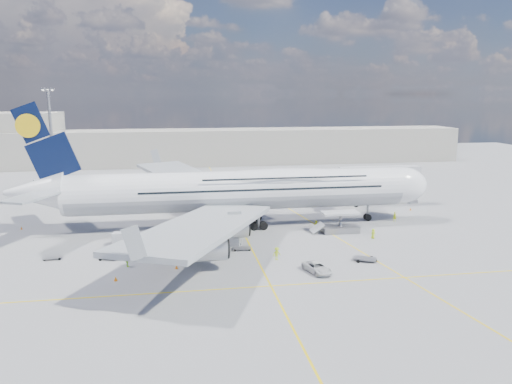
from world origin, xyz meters
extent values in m
plane|color=gray|center=(0.00, 0.00, 0.00)|extent=(300.00, 300.00, 0.00)
cube|color=yellow|center=(0.00, 0.00, 0.01)|extent=(0.25, 220.00, 0.01)
cube|color=yellow|center=(0.00, -20.00, 0.01)|extent=(120.00, 0.25, 0.01)
cube|color=yellow|center=(14.00, 10.00, 0.01)|extent=(14.16, 99.06, 0.01)
cylinder|color=white|center=(0.00, 10.00, 6.80)|extent=(62.00, 7.20, 7.20)
cylinder|color=#9EA0A5|center=(0.00, 10.00, 6.65)|extent=(60.76, 7.13, 7.13)
ellipsoid|color=white|center=(8.00, 10.00, 8.78)|extent=(36.00, 6.84, 3.76)
ellipsoid|color=white|center=(31.00, 10.00, 6.80)|extent=(11.52, 7.20, 7.20)
ellipsoid|color=black|center=(34.24, 10.00, 7.40)|extent=(3.84, 4.16, 1.44)
cone|color=white|center=(-35.50, 10.00, 7.60)|extent=(10.00, 6.84, 6.84)
cube|color=#081233|center=(-33.50, 10.00, 16.40)|extent=(11.02, 0.46, 14.61)
cylinder|color=yellow|center=(-35.60, 10.00, 18.90)|extent=(4.00, 0.60, 4.00)
cube|color=#999EA3|center=(-8.00, 30.00, 5.60)|extent=(25.49, 39.15, 3.35)
cube|color=#999EA3|center=(-8.00, -10.00, 5.60)|extent=(25.49, 39.15, 3.35)
cylinder|color=#B7BABF|center=(-3.00, 22.50, 3.20)|extent=(5.20, 3.50, 3.50)
cylinder|color=#B7BABF|center=(-7.50, 33.00, 3.20)|extent=(5.20, 3.50, 3.50)
cylinder|color=#B7BABF|center=(-3.00, -2.50, 3.20)|extent=(5.20, 3.50, 3.50)
cylinder|color=#B7BABF|center=(-7.50, -13.00, 3.20)|extent=(5.20, 3.50, 3.50)
cylinder|color=gray|center=(25.00, 10.00, 2.20)|extent=(0.44, 0.44, 3.80)
cylinder|color=black|center=(25.00, 10.00, 0.65)|extent=(1.30, 0.90, 1.30)
cylinder|color=gray|center=(0.00, 10.00, 2.20)|extent=(0.56, 0.56, 3.80)
cylinder|color=black|center=(0.00, 13.20, 0.75)|extent=(1.50, 0.90, 1.50)
cube|color=#B7B7BC|center=(25.00, 18.60, 7.10)|extent=(3.00, 10.00, 2.60)
cube|color=#B7B7BC|center=(33.00, 23.60, 7.10)|extent=(18.00, 3.00, 2.60)
cylinder|color=gray|center=(27.00, 21.60, 3.55)|extent=(0.80, 0.80, 7.10)
cylinder|color=black|center=(27.00, 21.60, 0.45)|extent=(0.90, 0.80, 0.90)
cylinder|color=gray|center=(41.00, 23.60, 3.55)|extent=(1.00, 1.00, 7.10)
cube|color=gray|center=(41.00, 23.60, 0.40)|extent=(2.00, 2.00, 0.80)
cylinder|color=#B7B7BC|center=(25.00, 14.80, 7.10)|extent=(3.60, 3.60, 2.80)
cube|color=silver|center=(17.00, 2.90, 3.50)|extent=(6.50, 3.20, 0.35)
cube|color=gray|center=(17.00, 2.90, 0.55)|extent=(6.50, 3.20, 1.10)
cube|color=gray|center=(17.00, 2.90, 2.05)|extent=(0.22, 1.99, 3.00)
cylinder|color=black|center=(14.40, 1.70, 0.35)|extent=(0.70, 0.30, 0.70)
cube|color=silver|center=(12.80, 2.90, 1.00)|extent=(2.16, 2.60, 1.60)
cylinder|color=gray|center=(-40.00, 45.00, 12.50)|extent=(0.70, 0.70, 25.00)
cube|color=gray|center=(-40.00, 45.00, 25.20)|extent=(3.00, 0.40, 0.60)
cube|color=#B2AD9E|center=(0.00, 95.00, 6.00)|extent=(180.00, 16.00, 12.00)
cube|color=#193814|center=(40.00, 140.00, 4.00)|extent=(160.00, 6.00, 8.00)
cube|color=gray|center=(-21.67, -5.67, 0.35)|extent=(3.41, 2.73, 0.18)
cylinder|color=black|center=(-22.88, -6.28, 0.22)|extent=(0.44, 0.18, 0.44)
cylinder|color=black|center=(-20.47, -5.07, 0.22)|extent=(0.44, 0.18, 0.44)
cube|color=gray|center=(-20.57, 1.03, 0.40)|extent=(3.63, 2.22, 0.21)
cylinder|color=black|center=(-21.94, 0.34, 0.25)|extent=(0.50, 0.21, 0.50)
cylinder|color=black|center=(-19.19, 1.71, 0.25)|extent=(0.50, 0.21, 0.50)
cube|color=silver|center=(-20.57, 1.03, 1.32)|extent=(2.71, 2.00, 1.72)
cube|color=gray|center=(-8.68, -3.83, 0.33)|extent=(3.08, 2.11, 0.17)
cylinder|color=black|center=(-9.80, -4.39, 0.21)|extent=(0.41, 0.17, 0.41)
cylinder|color=black|center=(-7.56, -3.27, 0.21)|extent=(0.41, 0.17, 0.41)
cube|color=gray|center=(-29.92, -4.36, 0.31)|extent=(2.85, 1.79, 0.16)
cylinder|color=black|center=(-30.99, -4.89, 0.20)|extent=(0.39, 0.16, 0.39)
cylinder|color=black|center=(-28.85, -3.82, 0.20)|extent=(0.39, 0.16, 0.39)
cube|color=gray|center=(15.50, -12.78, 0.38)|extent=(3.68, 3.10, 0.19)
cylinder|color=black|center=(14.20, -13.43, 0.24)|extent=(0.48, 0.19, 0.48)
cylinder|color=black|center=(16.79, -12.13, 0.24)|extent=(0.48, 0.19, 0.48)
cube|color=gray|center=(-1.62, -4.56, 0.33)|extent=(2.96, 1.78, 0.17)
cylinder|color=black|center=(-2.75, -5.12, 0.21)|extent=(0.41, 0.17, 0.41)
cylinder|color=black|center=(-0.50, -3.99, 0.21)|extent=(0.41, 0.17, 0.41)
cube|color=silver|center=(-2.96, -2.03, 0.78)|extent=(3.44, 2.60, 1.45)
cube|color=black|center=(-2.96, -2.03, 1.67)|extent=(1.57, 1.68, 0.56)
cylinder|color=black|center=(-4.07, -2.64, 0.36)|extent=(0.71, 0.28, 0.71)
cylinder|color=black|center=(-1.84, -1.42, 0.36)|extent=(0.71, 0.28, 0.71)
cube|color=gray|center=(-12.97, 27.95, 1.09)|extent=(7.54, 5.04, 2.18)
cube|color=silver|center=(-13.73, 27.95, 3.16)|extent=(5.86, 4.46, 2.40)
cube|color=silver|center=(-10.25, 27.95, 2.07)|extent=(2.75, 3.05, 1.74)
cube|color=black|center=(-9.48, 27.95, 2.29)|extent=(0.95, 2.08, 0.98)
cylinder|color=black|center=(-10.57, 26.70, 0.60)|extent=(1.20, 0.38, 1.20)
cylinder|color=black|center=(-15.36, 29.20, 0.60)|extent=(1.20, 0.38, 1.20)
cube|color=orange|center=(-13.73, 27.95, 2.40)|extent=(5.93, 4.53, 0.54)
cube|color=gray|center=(-19.36, 39.63, 1.11)|extent=(7.68, 5.15, 2.22)
cube|color=silver|center=(-20.14, 39.63, 3.22)|extent=(5.97, 4.55, 2.44)
cube|color=silver|center=(-16.59, 39.63, 2.11)|extent=(2.80, 3.11, 1.77)
cube|color=black|center=(-15.81, 39.63, 2.33)|extent=(0.98, 2.12, 1.00)
cylinder|color=black|center=(-16.92, 38.35, 0.61)|extent=(1.22, 0.39, 1.22)
cylinder|color=black|center=(-21.80, 40.90, 0.61)|extent=(1.22, 0.39, 1.22)
imported|color=silver|center=(7.21, -16.24, 0.70)|extent=(3.70, 5.52, 1.41)
imported|color=yellow|center=(29.90, 8.42, 0.93)|extent=(0.72, 0.51, 1.86)
imported|color=#E2EF19|center=(13.13, 4.50, 0.91)|extent=(1.11, 1.11, 1.82)
imported|color=#96EA18|center=(-18.69, -9.55, 0.87)|extent=(0.73, 1.10, 1.74)
imported|color=#CEF319|center=(21.22, -1.97, 0.85)|extent=(0.88, 0.99, 1.70)
imported|color=#BDDB17|center=(2.82, -10.13, 0.97)|extent=(1.41, 1.04, 1.95)
cone|color=orange|center=(37.26, 16.63, 0.26)|extent=(0.41, 0.41, 0.52)
cube|color=orange|center=(37.26, 16.63, 0.01)|extent=(0.36, 0.36, 0.03)
cone|color=orange|center=(-15.24, 27.33, 0.24)|extent=(0.37, 0.37, 0.48)
cube|color=orange|center=(-15.24, 27.33, 0.01)|extent=(0.32, 0.32, 0.03)
cone|color=orange|center=(-15.08, 42.32, 0.27)|extent=(0.42, 0.42, 0.54)
cube|color=orange|center=(-15.08, 42.32, 0.01)|extent=(0.36, 0.36, 0.03)
cone|color=orange|center=(-11.84, -11.55, 0.29)|extent=(0.45, 0.45, 0.57)
cube|color=orange|center=(-11.84, -11.55, 0.02)|extent=(0.39, 0.39, 0.03)
cone|color=orange|center=(-19.77, -14.88, 0.31)|extent=(0.49, 0.49, 0.63)
cube|color=orange|center=(-19.77, -14.88, 0.02)|extent=(0.43, 0.43, 0.03)
cone|color=orange|center=(-39.37, 14.12, 0.25)|extent=(0.39, 0.39, 0.50)
cube|color=orange|center=(-39.37, 14.12, 0.01)|extent=(0.34, 0.34, 0.03)
camera|label=1|loc=(-11.79, -79.03, 24.09)|focal=35.00mm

